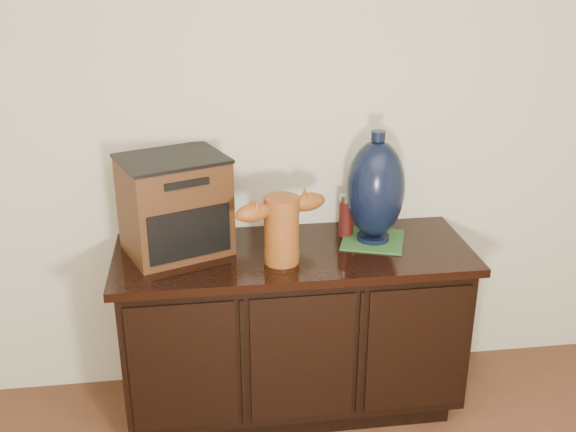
{
  "coord_description": "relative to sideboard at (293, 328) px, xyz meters",
  "views": [
    {
      "loc": [
        -0.36,
        -0.24,
        1.93
      ],
      "look_at": [
        -0.03,
        2.18,
        0.93
      ],
      "focal_mm": 42.0,
      "sensor_mm": 36.0,
      "label": 1
    }
  ],
  "objects": [
    {
      "name": "sideboard",
      "position": [
        0.0,
        0.0,
        0.0
      ],
      "size": [
        1.46,
        0.56,
        0.75
      ],
      "color": "black",
      "rests_on": "ground"
    },
    {
      "name": "terracotta_vessel",
      "position": [
        -0.06,
        -0.1,
        0.52
      ],
      "size": [
        0.38,
        0.2,
        0.27
      ],
      "rotation": [
        0.0,
        0.0,
        0.36
      ],
      "color": "#944B1B",
      "rests_on": "sideboard"
    },
    {
      "name": "tv_radio",
      "position": [
        -0.47,
        0.07,
        0.57
      ],
      "size": [
        0.48,
        0.44,
        0.4
      ],
      "rotation": [
        0.0,
        0.0,
        0.37
      ],
      "color": "#412310",
      "rests_on": "sideboard"
    },
    {
      "name": "green_mat",
      "position": [
        0.35,
        0.05,
        0.37
      ],
      "size": [
        0.32,
        0.32,
        0.01
      ],
      "primitive_type": "cube",
      "rotation": [
        0.0,
        0.0,
        -0.33
      ],
      "color": "#2B5C29",
      "rests_on": "sideboard"
    },
    {
      "name": "lamp_base",
      "position": [
        0.35,
        0.05,
        0.6
      ],
      "size": [
        0.31,
        0.31,
        0.47
      ],
      "rotation": [
        0.0,
        0.0,
        -0.33
      ],
      "color": "black",
      "rests_on": "green_mat"
    },
    {
      "name": "spray_can",
      "position": [
        0.24,
        0.12,
        0.46
      ],
      "size": [
        0.06,
        0.06,
        0.19
      ],
      "color": "maroon",
      "rests_on": "sideboard"
    }
  ]
}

